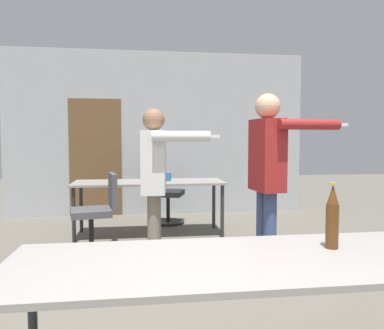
{
  "coord_description": "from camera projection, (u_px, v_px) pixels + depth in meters",
  "views": [
    {
      "loc": [
        -0.31,
        -1.5,
        1.33
      ],
      "look_at": [
        0.17,
        1.99,
        1.1
      ],
      "focal_mm": 35.0,
      "sensor_mm": 36.0,
      "label": 1
    }
  ],
  "objects": [
    {
      "name": "person_far_watching",
      "position": [
        268.0,
        167.0,
        3.51
      ],
      "size": [
        0.82,
        0.58,
        1.76
      ],
      "rotation": [
        0.0,
        0.0,
        -1.47
      ],
      "color": "#3D4C75",
      "rests_on": "ground_plane"
    },
    {
      "name": "conference_table_far",
      "position": [
        149.0,
        186.0,
        5.2
      ],
      "size": [
        2.07,
        0.72,
        0.76
      ],
      "color": "gray",
      "rests_on": "ground_plane"
    },
    {
      "name": "beer_bottle",
      "position": [
        332.0,
        218.0,
        1.97
      ],
      "size": [
        0.07,
        0.07,
        0.35
      ],
      "color": "#563314",
      "rests_on": "conference_table_near"
    },
    {
      "name": "drink_cup",
      "position": [
        168.0,
        177.0,
        5.24
      ],
      "size": [
        0.09,
        0.09,
        0.12
      ],
      "color": "#2866A3",
      "rests_on": "conference_table_far"
    },
    {
      "name": "office_chair_far_right",
      "position": [
        98.0,
        215.0,
        4.49
      ],
      "size": [
        0.6,
        0.54,
        0.93
      ],
      "rotation": [
        0.0,
        0.0,
        1.76
      ],
      "color": "black",
      "rests_on": "ground_plane"
    },
    {
      "name": "conference_table_near",
      "position": [
        243.0,
        270.0,
        1.82
      ],
      "size": [
        2.27,
        0.79,
        0.76
      ],
      "color": "gray",
      "rests_on": "ground_plane"
    },
    {
      "name": "back_wall",
      "position": [
        156.0,
        134.0,
        6.72
      ],
      "size": [
        5.32,
        0.12,
        2.9
      ],
      "color": "#B2B5B7",
      "rests_on": "ground_plane"
    },
    {
      "name": "office_chair_far_left",
      "position": [
        163.0,
        195.0,
        6.0
      ],
      "size": [
        0.63,
        0.59,
        0.95
      ],
      "rotation": [
        0.0,
        0.0,
        4.4
      ],
      "color": "black",
      "rests_on": "ground_plane"
    },
    {
      "name": "person_left_plaid",
      "position": [
        155.0,
        174.0,
        3.75
      ],
      "size": [
        0.74,
        0.66,
        1.65
      ],
      "rotation": [
        0.0,
        0.0,
        -1.67
      ],
      "color": "slate",
      "rests_on": "ground_plane"
    }
  ]
}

